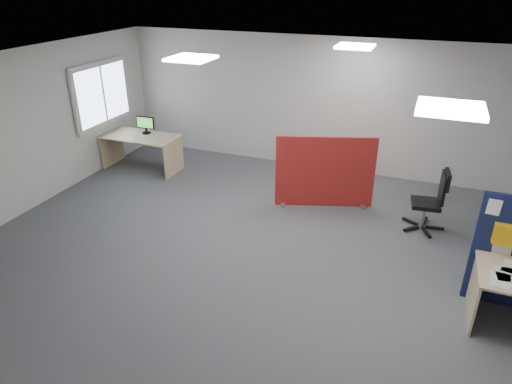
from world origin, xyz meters
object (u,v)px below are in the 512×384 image
(second_desk, at_px, (142,143))
(monitor_second, at_px, (146,124))
(office_chair, at_px, (434,197))
(red_divider, at_px, (325,173))

(second_desk, xyz_separation_m, monitor_second, (0.04, 0.14, 0.38))
(second_desk, relative_size, office_chair, 1.55)
(monitor_second, relative_size, office_chair, 0.39)
(office_chair, bearing_deg, second_desk, 167.57)
(second_desk, relative_size, monitor_second, 3.99)
(monitor_second, distance_m, office_chair, 5.80)
(red_divider, bearing_deg, monitor_second, 154.96)
(red_divider, relative_size, second_desk, 1.04)
(red_divider, xyz_separation_m, office_chair, (1.81, -0.20, -0.05))
(second_desk, height_order, office_chair, office_chair)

